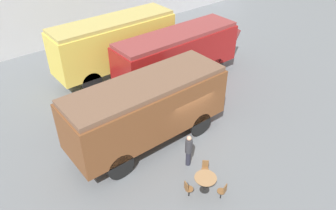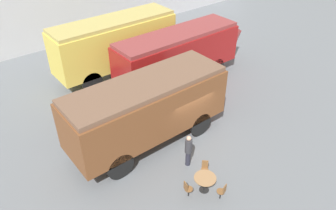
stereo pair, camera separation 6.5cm
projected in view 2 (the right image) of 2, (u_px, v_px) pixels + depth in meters
name	position (u px, v px, depth m)	size (l,w,h in m)	color
ground_plane	(187.00, 134.00, 17.62)	(80.00, 80.00, 0.00)	slate
passenger_coach_vintage	(115.00, 42.00, 21.86)	(8.45, 2.50, 3.94)	#E0C64C
streamlined_locomotive	(187.00, 49.00, 21.54)	(10.55, 2.45, 3.48)	maroon
passenger_coach_wooden	(147.00, 106.00, 15.96)	(8.19, 2.78, 3.57)	brown
cafe_table_near	(205.00, 180.00, 14.11)	(0.97, 0.97, 0.77)	black
cafe_chair_0	(205.00, 168.00, 14.89)	(0.40, 0.40, 0.87)	black
cafe_chair_1	(187.00, 188.00, 13.89)	(0.38, 0.36, 0.87)	black
cafe_chair_2	(222.00, 191.00, 13.77)	(0.37, 0.39, 0.87)	black
visitor_person	(188.00, 149.00, 15.23)	(0.34, 0.34, 1.75)	#262633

